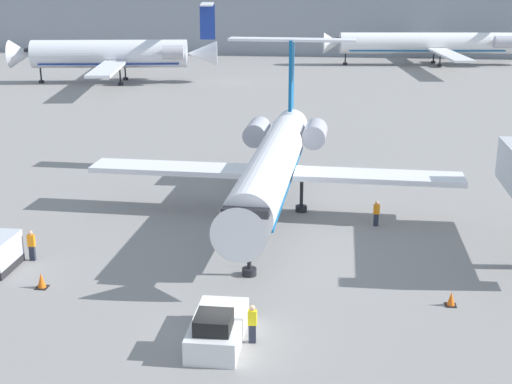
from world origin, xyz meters
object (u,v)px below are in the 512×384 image
Objects in this scene: airplane_main at (274,162)px; airplane_parked_far_left at (115,54)px; pushback_tug at (218,328)px; traffic_cone_left at (41,281)px; airplane_parked_far_right at (431,43)px; worker_by_wing at (376,213)px; worker_near_tug at (252,323)px; traffic_cone_right at (451,299)px; worker_on_apron at (31,245)px.

airplane_parked_far_left is at bearing 117.03° from airplane_main.
airplane_parked_far_left is at bearing 110.55° from pushback_tug.
traffic_cone_left is 101.07m from airplane_parked_far_right.
worker_by_wing is 0.04× the size of airplane_parked_far_right.
worker_near_tug reaches higher than traffic_cone_right.
airplane_parked_far_left reaches higher than traffic_cone_left.
airplane_parked_far_left reaches higher than traffic_cone_right.
worker_on_apron is 23.34m from traffic_cone_right.
airplane_main is at bearing 127.58° from traffic_cone_right.
pushback_tug and worker_on_apron have the same top height.
pushback_tug is 0.13× the size of airplane_parked_far_left.
worker_by_wing is at bearing 22.40° from worker_on_apron.
airplane_parked_far_left is (-38.81, 69.37, 3.88)m from traffic_cone_right.
worker_on_apron is at bearing 172.39° from traffic_cone_right.
airplane_main is 15.63× the size of worker_by_wing.
airplane_main reaches higher than airplane_parked_far_right.
pushback_tug is 2.53× the size of worker_near_tug.
traffic_cone_right is at bearing 1.12° from traffic_cone_left.
pushback_tug is at bearing -174.47° from worker_near_tug.
pushback_tug is 18.00m from worker_by_wing.
worker_near_tug reaches higher than pushback_tug.
airplane_parked_far_right is at bearing 84.23° from traffic_cone_right.
worker_by_wing is (6.92, -1.91, -2.74)m from airplane_main.
traffic_cone_right is at bearing -74.02° from worker_by_wing.
worker_near_tug is at bearing -152.80° from traffic_cone_right.
pushback_tug is 102.90m from airplane_parked_far_right.
pushback_tug is 1.59m from worker_near_tug.
airplane_parked_far_left is (-28.65, 56.17, 0.60)m from airplane_main.
pushback_tug is 6.31× the size of traffic_cone_right.
worker_near_tug is 1.01× the size of worker_on_apron.
worker_near_tug is 12.54m from traffic_cone_left.
airplane_parked_far_left is (-17.70, 69.78, 3.83)m from traffic_cone_left.
worker_on_apron is at bearing -157.60° from worker_by_wing.
traffic_cone_left is at bearing 159.38° from worker_near_tug.
airplane_main is at bearing -103.50° from airplane_parked_far_right.
worker_by_wing is 21.37m from traffic_cone_left.
airplane_main is 63.06m from airplane_parked_far_left.
pushback_tug reaches higher than traffic_cone_right.
traffic_cone_left is (-17.88, -11.70, -0.50)m from worker_by_wing.
worker_near_tug is at bearing -20.62° from traffic_cone_left.
worker_by_wing is 2.05× the size of traffic_cone_left.
traffic_cone_right is (9.39, 4.82, -0.62)m from worker_near_tug.
worker_near_tug is 17.25m from worker_by_wing.
airplane_parked_far_right is at bearing 72.26° from traffic_cone_left.
worker_near_tug is (1.55, 0.15, 0.29)m from pushback_tug.
airplane_parked_far_right is at bearing 70.51° from worker_on_apron.
worker_near_tug is at bearing -110.91° from worker_by_wing.
traffic_cone_left is at bearing -178.88° from traffic_cone_right.
worker_on_apron reaches higher than worker_by_wing.
traffic_cone_right is at bearing 24.45° from pushback_tug.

